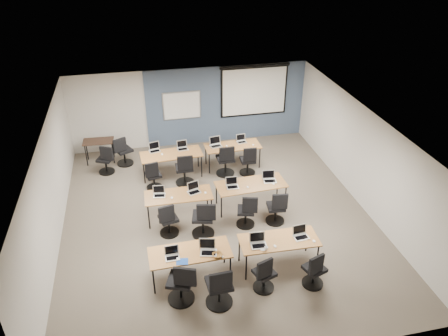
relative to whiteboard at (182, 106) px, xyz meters
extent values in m
cube|color=#6B6354|center=(0.30, -4.43, -1.45)|extent=(8.00, 9.00, 0.02)
cube|color=white|center=(0.30, -4.43, 1.25)|extent=(8.00, 9.00, 0.02)
cube|color=beige|center=(0.30, 0.07, -0.10)|extent=(8.00, 0.04, 2.70)
cube|color=beige|center=(0.30, -8.93, -0.10)|extent=(8.00, 0.04, 2.70)
cube|color=beige|center=(-3.70, -4.43, -0.10)|extent=(0.04, 9.00, 2.70)
cube|color=beige|center=(4.30, -4.43, -0.10)|extent=(0.04, 9.00, 2.70)
cube|color=#3D5977|center=(1.55, 0.04, -0.10)|extent=(5.50, 0.04, 2.70)
cube|color=#A0A9B6|center=(0.00, 0.00, 0.00)|extent=(1.28, 0.02, 0.98)
cube|color=white|center=(0.00, -0.01, 0.00)|extent=(1.20, 0.02, 0.90)
cube|color=black|center=(2.50, -0.02, 0.35)|extent=(2.32, 0.03, 1.82)
cube|color=white|center=(2.50, -0.03, 0.31)|extent=(2.20, 0.02, 1.62)
cylinder|color=black|center=(2.50, -0.03, 1.19)|extent=(2.40, 0.10, 0.10)
cube|color=#A57A48|center=(-0.72, -6.50, -0.73)|extent=(1.77, 0.74, 0.03)
cylinder|color=black|center=(-1.55, -6.81, -1.10)|extent=(0.04, 0.04, 0.70)
cylinder|color=black|center=(0.10, -6.81, -1.10)|extent=(0.04, 0.04, 0.70)
cylinder|color=black|center=(-1.55, -6.20, -1.10)|extent=(0.04, 0.04, 0.70)
cylinder|color=black|center=(0.10, -6.20, -1.10)|extent=(0.04, 0.04, 0.70)
cube|color=brown|center=(1.28, -6.52, -0.73)|extent=(1.78, 0.74, 0.03)
cylinder|color=black|center=(0.45, -6.83, -1.10)|extent=(0.04, 0.04, 0.70)
cylinder|color=black|center=(2.11, -6.83, -1.10)|extent=(0.04, 0.04, 0.70)
cylinder|color=black|center=(0.45, -6.21, -1.10)|extent=(0.04, 0.04, 0.70)
cylinder|color=black|center=(2.11, -6.21, -1.10)|extent=(0.04, 0.04, 0.70)
cube|color=olive|center=(-0.69, -4.25, -0.73)|extent=(1.74, 0.73, 0.03)
cylinder|color=black|center=(-1.50, -4.55, -1.10)|extent=(0.04, 0.04, 0.70)
cylinder|color=black|center=(0.12, -4.55, -1.10)|extent=(0.04, 0.04, 0.70)
cylinder|color=black|center=(-1.50, -3.94, -1.10)|extent=(0.04, 0.04, 0.70)
cylinder|color=black|center=(0.12, -3.94, -1.10)|extent=(0.04, 0.04, 0.70)
cube|color=olive|center=(1.29, -4.14, -0.73)|extent=(1.89, 0.79, 0.03)
cylinder|color=black|center=(0.40, -4.47, -1.10)|extent=(0.04, 0.04, 0.70)
cylinder|color=black|center=(2.17, -4.47, -1.10)|extent=(0.04, 0.04, 0.70)
cylinder|color=black|center=(0.40, -3.81, -1.10)|extent=(0.04, 0.04, 0.70)
cylinder|color=black|center=(2.17, -3.81, -1.10)|extent=(0.04, 0.04, 0.70)
cube|color=brown|center=(-0.62, -1.98, -0.73)|extent=(1.85, 0.77, 0.03)
cylinder|color=black|center=(-1.48, -2.31, -1.10)|extent=(0.04, 0.04, 0.70)
cylinder|color=black|center=(0.25, -2.31, -1.10)|extent=(0.04, 0.04, 0.70)
cylinder|color=black|center=(-1.48, -1.66, -1.10)|extent=(0.04, 0.04, 0.70)
cylinder|color=black|center=(0.25, -1.66, -1.10)|extent=(0.04, 0.04, 0.70)
cube|color=#A8693D|center=(1.32, -1.85, -0.73)|extent=(1.74, 0.72, 0.03)
cylinder|color=black|center=(0.52, -2.15, -1.10)|extent=(0.04, 0.04, 0.70)
cylinder|color=black|center=(2.13, -2.15, -1.10)|extent=(0.04, 0.04, 0.70)
cylinder|color=black|center=(0.52, -1.55, -1.10)|extent=(0.04, 0.04, 0.70)
cylinder|color=black|center=(2.13, -1.55, -1.10)|extent=(0.04, 0.04, 0.70)
cube|color=#BDBDBF|center=(-1.11, -6.62, -0.71)|extent=(0.30, 0.22, 0.02)
cube|color=black|center=(-1.11, -6.64, -0.70)|extent=(0.26, 0.13, 0.00)
cube|color=#BDBDBF|center=(-1.11, -6.50, -0.59)|extent=(0.30, 0.06, 0.21)
cube|color=black|center=(-1.11, -6.51, -0.59)|extent=(0.26, 0.04, 0.17)
ellipsoid|color=white|center=(-1.01, -6.68, -0.71)|extent=(0.09, 0.12, 0.04)
cylinder|color=black|center=(-1.02, -7.10, -1.42)|extent=(0.57, 0.57, 0.05)
cylinder|color=black|center=(-1.02, -7.10, -1.20)|extent=(0.06, 0.06, 0.50)
cube|color=black|center=(-1.02, -7.10, -0.91)|extent=(0.50, 0.50, 0.08)
cube|color=black|center=(-0.94, -7.31, -0.63)|extent=(0.46, 0.06, 0.44)
cube|color=#ACACAF|center=(-0.34, -6.63, -0.71)|extent=(0.35, 0.26, 0.02)
cube|color=black|center=(-0.34, -6.65, -0.70)|extent=(0.30, 0.15, 0.00)
cube|color=#ACACAF|center=(-0.34, -6.49, -0.57)|extent=(0.35, 0.07, 0.24)
cube|color=black|center=(-0.34, -6.50, -0.57)|extent=(0.31, 0.05, 0.20)
ellipsoid|color=white|center=(-0.08, -6.80, -0.71)|extent=(0.09, 0.12, 0.04)
cylinder|color=black|center=(-0.26, -7.36, -1.42)|extent=(0.57, 0.57, 0.05)
cylinder|color=black|center=(-0.26, -7.36, -1.20)|extent=(0.06, 0.06, 0.50)
cube|color=black|center=(-0.26, -7.36, -0.91)|extent=(0.50, 0.50, 0.08)
cube|color=black|center=(-0.27, -7.59, -0.63)|extent=(0.46, 0.06, 0.44)
cube|color=silver|center=(0.78, -6.64, -0.71)|extent=(0.35, 0.25, 0.02)
cube|color=black|center=(0.78, -6.66, -0.70)|extent=(0.29, 0.15, 0.00)
cube|color=silver|center=(0.78, -6.50, -0.58)|extent=(0.35, 0.06, 0.24)
cube|color=black|center=(0.78, -6.51, -0.58)|extent=(0.30, 0.05, 0.20)
ellipsoid|color=white|center=(1.12, -6.73, -0.71)|extent=(0.07, 0.10, 0.04)
cylinder|color=black|center=(0.76, -7.17, -1.42)|extent=(0.46, 0.46, 0.05)
cylinder|color=black|center=(0.76, -7.17, -1.25)|extent=(0.06, 0.06, 0.41)
cube|color=black|center=(0.76, -7.17, -1.00)|extent=(0.41, 0.41, 0.08)
cube|color=black|center=(0.70, -7.34, -0.72)|extent=(0.37, 0.06, 0.44)
cube|color=#9F9FAC|center=(1.79, -6.56, -0.71)|extent=(0.33, 0.24, 0.02)
cube|color=black|center=(1.79, -6.58, -0.70)|extent=(0.28, 0.14, 0.00)
cube|color=#9F9FAC|center=(1.79, -6.43, -0.58)|extent=(0.33, 0.06, 0.23)
cube|color=black|center=(1.79, -6.44, -0.58)|extent=(0.29, 0.04, 0.19)
ellipsoid|color=white|center=(2.02, -6.75, -0.71)|extent=(0.07, 0.11, 0.04)
cylinder|color=black|center=(1.84, -7.28, -1.42)|extent=(0.47, 0.47, 0.05)
cylinder|color=black|center=(1.84, -7.28, -1.24)|extent=(0.06, 0.06, 0.41)
cube|color=black|center=(1.84, -7.28, -1.00)|extent=(0.41, 0.41, 0.08)
cube|color=black|center=(1.78, -7.45, -0.72)|extent=(0.38, 0.06, 0.44)
cube|color=#B4B4BA|center=(-1.17, -4.20, -0.71)|extent=(0.31, 0.22, 0.02)
cube|color=black|center=(-1.17, -4.22, -0.70)|extent=(0.26, 0.13, 0.00)
cube|color=#B4B4BA|center=(-1.17, -4.08, -0.59)|extent=(0.31, 0.06, 0.21)
cube|color=black|center=(-1.17, -4.09, -0.59)|extent=(0.27, 0.04, 0.17)
ellipsoid|color=white|center=(-0.87, -4.37, -0.71)|extent=(0.08, 0.12, 0.04)
cylinder|color=black|center=(-1.03, -4.86, -1.42)|extent=(0.49, 0.49, 0.05)
cylinder|color=black|center=(-1.03, -4.86, -1.24)|extent=(0.06, 0.06, 0.43)
cube|color=black|center=(-1.03, -4.86, -0.98)|extent=(0.43, 0.43, 0.08)
cube|color=black|center=(-1.07, -5.05, -0.70)|extent=(0.39, 0.06, 0.44)
cube|color=silver|center=(-0.27, -4.23, -0.71)|extent=(0.33, 0.24, 0.02)
cube|color=black|center=(-0.27, -4.25, -0.70)|extent=(0.28, 0.14, 0.00)
cube|color=silver|center=(-0.27, -4.10, -0.58)|extent=(0.33, 0.06, 0.23)
cube|color=black|center=(-0.27, -4.11, -0.58)|extent=(0.29, 0.04, 0.18)
ellipsoid|color=white|center=(0.01, -4.32, -0.71)|extent=(0.08, 0.11, 0.04)
cylinder|color=black|center=(-0.19, -5.07, -1.42)|extent=(0.57, 0.57, 0.05)
cylinder|color=black|center=(-0.19, -5.07, -1.20)|extent=(0.06, 0.06, 0.51)
cube|color=black|center=(-0.19, -5.07, -0.90)|extent=(0.51, 0.51, 0.08)
cube|color=black|center=(-0.14, -5.29, -0.62)|extent=(0.46, 0.06, 0.44)
cube|color=silver|center=(0.76, -4.21, -0.71)|extent=(0.32, 0.23, 0.02)
cube|color=black|center=(0.76, -4.23, -0.70)|extent=(0.27, 0.14, 0.00)
cube|color=silver|center=(0.76, -4.08, -0.59)|extent=(0.32, 0.06, 0.22)
cube|color=black|center=(0.76, -4.09, -0.59)|extent=(0.28, 0.04, 0.18)
ellipsoid|color=white|center=(1.16, -4.29, -0.71)|extent=(0.07, 0.10, 0.03)
cylinder|color=black|center=(0.95, -4.92, -1.42)|extent=(0.48, 0.48, 0.05)
cylinder|color=black|center=(0.95, -4.92, -1.24)|extent=(0.06, 0.06, 0.42)
cube|color=black|center=(0.95, -4.92, -0.99)|extent=(0.42, 0.42, 0.08)
cube|color=black|center=(1.00, -5.11, -0.71)|extent=(0.39, 0.06, 0.44)
cube|color=#B2B3BE|center=(1.82, -4.13, -0.71)|extent=(0.35, 0.25, 0.02)
cube|color=black|center=(1.82, -4.15, -0.70)|extent=(0.29, 0.15, 0.00)
cube|color=#B2B3BE|center=(1.82, -3.99, -0.58)|extent=(0.35, 0.06, 0.24)
cube|color=black|center=(1.82, -4.00, -0.58)|extent=(0.31, 0.05, 0.20)
ellipsoid|color=white|center=(1.87, -4.29, -0.71)|extent=(0.08, 0.11, 0.03)
cylinder|color=black|center=(1.74, -4.95, -1.42)|extent=(0.49, 0.49, 0.05)
cylinder|color=black|center=(1.74, -4.95, -1.23)|extent=(0.06, 0.06, 0.44)
cube|color=black|center=(1.74, -4.95, -0.97)|extent=(0.44, 0.44, 0.08)
cube|color=black|center=(1.76, -5.15, -0.69)|extent=(0.40, 0.06, 0.44)
cube|color=#A8A7AC|center=(-1.10, -1.72, -0.71)|extent=(0.33, 0.24, 0.02)
cube|color=black|center=(-1.10, -1.74, -0.70)|extent=(0.28, 0.14, 0.00)
cube|color=#A8A7AC|center=(-1.10, -1.59, -0.58)|extent=(0.33, 0.06, 0.23)
cube|color=black|center=(-1.10, -1.60, -0.58)|extent=(0.29, 0.04, 0.19)
ellipsoid|color=white|center=(-0.90, -1.97, -0.71)|extent=(0.07, 0.10, 0.04)
cylinder|color=black|center=(-1.23, -2.64, -1.42)|extent=(0.46, 0.46, 0.05)
cylinder|color=black|center=(-1.23, -2.64, -1.25)|extent=(0.06, 0.06, 0.41)
cube|color=black|center=(-1.23, -2.64, -1.00)|extent=(0.41, 0.41, 0.08)
cube|color=black|center=(-1.27, -2.82, -0.72)|extent=(0.37, 0.06, 0.44)
cube|color=#A8A8A9|center=(-0.24, -1.77, -0.71)|extent=(0.32, 0.23, 0.02)
cube|color=black|center=(-0.24, -1.79, -0.70)|extent=(0.27, 0.14, 0.00)
cube|color=#A8A8A9|center=(-0.24, -1.64, -0.59)|extent=(0.32, 0.06, 0.22)
cube|color=black|center=(-0.24, -1.65, -0.59)|extent=(0.28, 0.04, 0.18)
ellipsoid|color=white|center=(-0.09, -1.85, -0.71)|extent=(0.07, 0.09, 0.03)
cylinder|color=black|center=(-0.31, -2.56, -1.42)|extent=(0.56, 0.56, 0.05)
cylinder|color=black|center=(-0.31, -2.56, -1.20)|extent=(0.06, 0.06, 0.50)
cube|color=black|center=(-0.31, -2.56, -0.91)|extent=(0.50, 0.50, 0.08)
cube|color=black|center=(-0.30, -2.79, -0.63)|extent=(0.45, 0.06, 0.44)
cube|color=silver|center=(0.80, -1.79, -0.71)|extent=(0.36, 0.26, 0.02)
cube|color=black|center=(0.80, -1.81, -0.70)|extent=(0.31, 0.15, 0.00)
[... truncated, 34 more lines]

